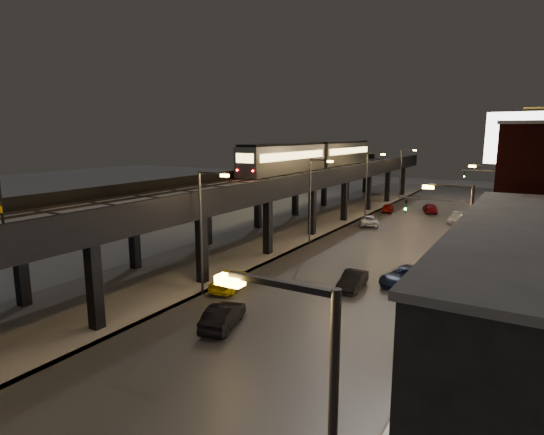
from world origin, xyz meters
The scene contains 31 objects.
ground centered at (0.00, 0.00, 0.00)m, with size 220.00×220.00×0.00m, color silver.
road_surface centered at (7.50, 35.00, 0.03)m, with size 17.00×120.00×0.06m, color #46474D.
sidewalk_right centered at (17.50, 35.00, 0.07)m, with size 4.00×120.00×0.14m, color #9FA1A8.
under_viaduct_pavement centered at (-6.00, 35.00, 0.03)m, with size 11.00×120.00×0.06m, color #9FA1A8.
elevated_viaduct centered at (-6.00, 31.84, 5.62)m, with size 9.00×100.00×6.30m.
viaduct_trackbed centered at (-6.01, 31.97, 6.39)m, with size 8.40×100.00×0.32m.
viaduct_parapet_streetside centered at (-1.65, 32.00, 6.85)m, with size 0.30×100.00×1.10m, color black.
viaduct_parapet_far centered at (-10.35, 32.00, 6.85)m, with size 0.30×100.00×1.10m, color black.
streetlight_left_1 centered at (-0.43, 13.00, 5.24)m, with size 2.57×0.28×9.00m.
streetlight_right_1 centered at (16.73, 13.00, 5.24)m, with size 2.56×0.28×9.00m.
streetlight_left_2 centered at (-0.43, 31.00, 5.24)m, with size 2.57×0.28×9.00m.
streetlight_right_2 centered at (16.73, 31.00, 5.24)m, with size 2.56×0.28×9.00m.
streetlight_left_3 centered at (-0.43, 49.00, 5.24)m, with size 2.57×0.28×9.00m.
streetlight_right_3 centered at (16.73, 49.00, 5.24)m, with size 2.56×0.28×9.00m.
streetlight_left_4 centered at (-0.43, 67.00, 5.24)m, with size 2.57×0.28×9.00m.
streetlight_right_4 centered at (16.73, 67.00, 5.24)m, with size 2.56×0.28×9.00m.
traffic_light_rig_a centered at (15.84, 22.00, 4.50)m, with size 6.10×0.34×7.00m.
traffic_light_rig_b centered at (15.84, 52.00, 4.50)m, with size 6.10×0.34×7.00m.
subway_train centered at (-8.50, 49.33, 8.47)m, with size 3.11×37.96×3.72m.
car_taxi centered at (0.49, 14.70, 0.76)m, with size 1.80×4.47×1.52m, color yellow.
car_near_white centered at (4.17, 8.92, 0.72)m, with size 1.52×4.36×1.44m, color black.
car_mid_silver centered at (1.81, 43.35, 0.66)m, with size 2.20×4.78×1.33m, color silver.
car_mid_dark centered at (6.51, 57.12, 0.66)m, with size 1.84×4.53×1.31m, color maroon.
car_far_white centered at (0.94, 54.43, 0.63)m, with size 1.48×3.67×1.25m, color #940E07.
car_onc_silver centered at (8.49, 19.35, 0.66)m, with size 1.41×4.03×1.33m, color black.
car_onc_dark centered at (11.62, 22.32, 0.69)m, with size 2.29×4.96×1.38m, color #131D3D.
car_onc_white centered at (11.10, 50.35, 0.63)m, with size 1.76×4.34×1.26m, color silver.
car_onc_red centered at (13.61, 52.27, 0.68)m, with size 1.61×4.01×1.37m, color gray.
sign_mcdonalds centered at (18.00, 36.76, 8.43)m, with size 3.06×0.85×10.31m.
sign_citgo centered at (18.50, 14.86, 9.86)m, with size 2.67×0.39×12.66m.
sign_carwash centered at (18.50, 17.13, 5.77)m, with size 1.58×0.35×8.20m.
Camera 1 is at (19.74, -11.83, 11.57)m, focal length 30.00 mm.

